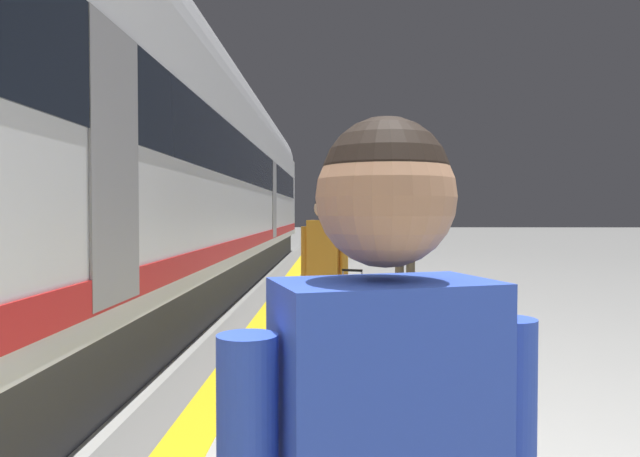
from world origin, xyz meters
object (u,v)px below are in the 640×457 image
object	(u,v)px
high_speed_train	(142,153)
duffel_bag_mid	(426,300)
passenger_mid	(405,246)
duffel_bag_far	(343,251)
suitcase_near	(354,329)
passenger_near	(324,262)
passenger_far	(352,229)

from	to	relation	value
high_speed_train	duffel_bag_mid	xyz separation A→B (m)	(4.51, 0.11, -2.35)
passenger_mid	duffel_bag_far	size ratio (longest dim) A/B	3.94
high_speed_train	suitcase_near	distance (m)	4.93
passenger_near	suitcase_near	world-z (taller)	passenger_near
passenger_mid	passenger_far	distance (m)	11.73
duffel_bag_mid	passenger_mid	bearing A→B (deg)	151.57
high_speed_train	passenger_near	size ratio (longest dim) A/B	18.78
passenger_near	passenger_far	bearing A→B (deg)	86.95
passenger_mid	suitcase_near	bearing A→B (deg)	-106.08
passenger_far	duffel_bag_far	xyz separation A→B (m)	(-0.32, -0.15, -0.79)
passenger_near	high_speed_train	bearing A→B (deg)	136.80
passenger_mid	duffel_bag_mid	world-z (taller)	passenger_mid
passenger_near	passenger_far	xyz separation A→B (m)	(0.79, 14.75, -0.07)
duffel_bag_mid	suitcase_near	bearing A→B (deg)	-112.15
passenger_far	duffel_bag_far	size ratio (longest dim) A/B	3.68
high_speed_train	passenger_far	size ratio (longest dim) A/B	20.12
high_speed_train	passenger_far	world-z (taller)	high_speed_train
duffel_bag_far	high_speed_train	bearing A→B (deg)	-105.98
suitcase_near	duffel_bag_mid	bearing A→B (deg)	67.85
passenger_mid	duffel_bag_mid	xyz separation A→B (m)	(0.32, -0.17, -0.85)
passenger_mid	passenger_far	world-z (taller)	passenger_mid
duffel_bag_mid	duffel_bag_far	distance (m)	11.79
passenger_mid	duffel_bag_mid	distance (m)	0.93
suitcase_near	duffel_bag_mid	xyz separation A→B (m)	(1.27, 3.11, -0.16)
passenger_near	duffel_bag_mid	xyz separation A→B (m)	(1.59, 2.86, -0.85)
duffel_bag_mid	passenger_far	bearing A→B (deg)	93.85
high_speed_train	duffel_bag_far	size ratio (longest dim) A/B	74.02
passenger_far	high_speed_train	bearing A→B (deg)	-107.18
suitcase_near	passenger_mid	world-z (taller)	passenger_mid
high_speed_train	passenger_near	world-z (taller)	high_speed_train
high_speed_train	passenger_far	bearing A→B (deg)	72.82
passenger_near	suitcase_near	bearing A→B (deg)	-38.41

